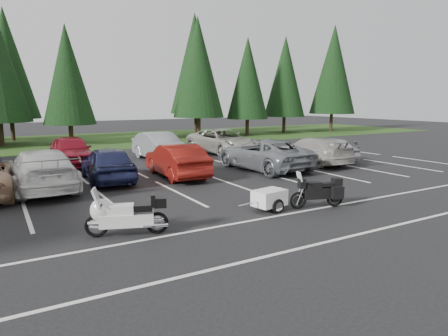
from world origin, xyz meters
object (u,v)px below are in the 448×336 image
car_far_3 (160,146)px  cargo_trailer (269,200)px  car_near_3 (42,170)px  car_near_8 (326,148)px  touring_motorcycle (127,211)px  car_near_6 (263,154)px  car_near_4 (108,164)px  car_near_7 (312,151)px  car_near_5 (176,160)px  car_far_2 (71,151)px  adventure_motorcycle (317,189)px  car_far_4 (222,141)px

car_far_3 → cargo_trailer: (-1.03, -12.41, -0.48)m
car_near_3 → car_near_8: car_near_3 is taller
touring_motorcycle → cargo_trailer: (4.78, 0.10, -0.32)m
car_near_6 → car_far_3: size_ratio=1.15×
car_near_3 → car_near_4: 2.79m
car_near_3 → car_near_7: 14.13m
touring_motorcycle → car_near_8: bearing=47.4°
car_far_3 → cargo_trailer: size_ratio=3.32×
car_near_5 → car_near_7: 8.30m
car_near_4 → touring_motorcycle: bearing=83.4°
car_near_4 → car_far_2: 5.45m
car_near_4 → car_near_7: car_near_4 is taller
car_near_5 → car_near_7: size_ratio=0.92×
adventure_motorcycle → cargo_trailer: bearing=178.1°
car_near_7 → cargo_trailer: (-8.03, -6.75, -0.41)m
car_near_4 → car_far_3: 6.55m
car_far_3 → cargo_trailer: 12.46m
car_near_4 → car_near_8: size_ratio=1.09×
car_far_3 → car_near_5: bearing=-106.9°
car_near_3 → car_far_3: 8.92m
car_far_2 → car_near_7: bearing=-26.1°
car_near_3 → car_near_5: car_near_3 is taller
car_far_4 → touring_motorcycle: 17.13m
car_near_4 → car_far_4: (9.24, 5.77, 0.03)m
cargo_trailer → car_near_6: bearing=46.4°
car_near_7 → cargo_trailer: bearing=41.3°
car_near_7 → car_far_2: size_ratio=1.07×
car_near_4 → car_near_6: (7.82, -0.97, 0.01)m
car_far_4 → cargo_trailer: bearing=-118.8°
car_near_8 → car_far_2: 14.77m
cargo_trailer → adventure_motorcycle: (1.57, -0.55, 0.29)m
car_near_5 → car_far_2: size_ratio=0.98×
car_near_7 → cargo_trailer: 10.49m
car_near_5 → car_near_8: (9.90, 0.28, -0.06)m
car_near_7 → car_far_3: (-7.00, 5.66, 0.07)m
car_near_7 → car_far_4: size_ratio=0.88×
cargo_trailer → car_near_8: bearing=27.7°
car_far_3 → car_far_4: bearing=7.0°
car_near_7 → adventure_motorcycle: (-6.46, -7.30, -0.11)m
car_near_3 → car_near_6: 10.58m
car_far_2 → car_far_3: bearing=-5.0°
car_near_6 → car_near_7: bearing=-179.6°
touring_motorcycle → car_near_5: bearing=77.8°
car_far_2 → car_far_4: bearing=3.2°
car_near_8 → cargo_trailer: 12.07m
car_far_3 → touring_motorcycle: bearing=-118.3°
car_near_5 → car_far_3: 5.58m
car_far_2 → car_near_8: bearing=-21.5°
car_near_7 → car_far_4: (-2.14, 6.55, 0.07)m
car_near_8 → adventure_motorcycle: car_near_8 is taller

